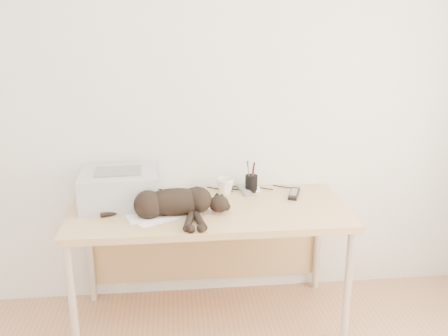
{
  "coord_description": "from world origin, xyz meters",
  "views": [
    {
      "loc": [
        -0.19,
        -1.28,
        1.82
      ],
      "look_at": [
        0.08,
        1.34,
        1.0
      ],
      "focal_mm": 40.0,
      "sensor_mm": 36.0,
      "label": 1
    }
  ],
  "objects": [
    {
      "name": "wall_back",
      "position": [
        0.0,
        1.75,
        1.3
      ],
      "size": [
        3.5,
        0.0,
        3.5
      ],
      "primitive_type": "plane",
      "rotation": [
        1.57,
        0.0,
        0.0
      ],
      "color": "white",
      "rests_on": "floor"
    },
    {
      "name": "desk",
      "position": [
        0.0,
        1.48,
        0.61
      ],
      "size": [
        1.6,
        0.7,
        0.74
      ],
      "color": "tan",
      "rests_on": "floor"
    },
    {
      "name": "printer",
      "position": [
        -0.52,
        1.51,
        0.84
      ],
      "size": [
        0.46,
        0.4,
        0.21
      ],
      "color": "#AEAEB3",
      "rests_on": "desk"
    },
    {
      "name": "papers",
      "position": [
        -0.3,
        1.32,
        0.74
      ],
      "size": [
        0.4,
        0.34,
        0.01
      ],
      "color": "white",
      "rests_on": "desk"
    },
    {
      "name": "cat",
      "position": [
        -0.21,
        1.3,
        0.81
      ],
      "size": [
        0.72,
        0.33,
        0.16
      ],
      "rotation": [
        0.0,
        0.0,
        0.03
      ],
      "color": "black",
      "rests_on": "desk"
    },
    {
      "name": "mug",
      "position": [
        0.12,
        1.62,
        0.79
      ],
      "size": [
        0.15,
        0.15,
        0.1
      ],
      "primitive_type": "imported",
      "rotation": [
        0.0,
        0.0,
        0.57
      ],
      "color": "white",
      "rests_on": "desk"
    },
    {
      "name": "pen_cup",
      "position": [
        0.28,
        1.64,
        0.8
      ],
      "size": [
        0.08,
        0.08,
        0.2
      ],
      "color": "black",
      "rests_on": "desk"
    },
    {
      "name": "remote_grey",
      "position": [
        0.24,
        1.64,
        0.75
      ],
      "size": [
        0.08,
        0.19,
        0.02
      ],
      "primitive_type": "cube",
      "rotation": [
        0.0,
        0.0,
        0.19
      ],
      "color": "slate",
      "rests_on": "desk"
    },
    {
      "name": "remote_black",
      "position": [
        0.54,
        1.55,
        0.75
      ],
      "size": [
        0.11,
        0.2,
        0.02
      ],
      "primitive_type": "cube",
      "rotation": [
        0.0,
        0.0,
        -0.35
      ],
      "color": "black",
      "rests_on": "desk"
    },
    {
      "name": "mouse",
      "position": [
        0.32,
        1.66,
        0.76
      ],
      "size": [
        0.09,
        0.12,
        0.03
      ],
      "primitive_type": "ellipsoid",
      "rotation": [
        0.0,
        0.0,
        -0.32
      ],
      "color": "white",
      "rests_on": "desk"
    },
    {
      "name": "cable_tangle",
      "position": [
        0.0,
        1.7,
        0.75
      ],
      "size": [
        1.36,
        0.07,
        0.01
      ],
      "primitive_type": null,
      "color": "black",
      "rests_on": "desk"
    }
  ]
}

